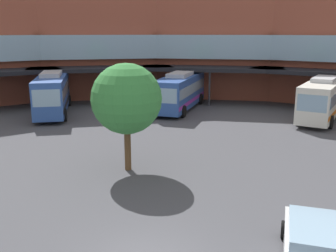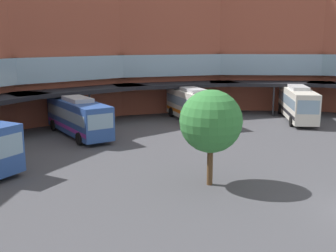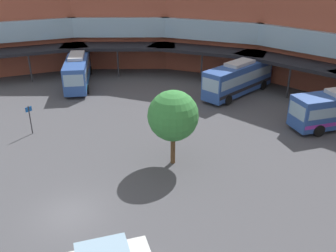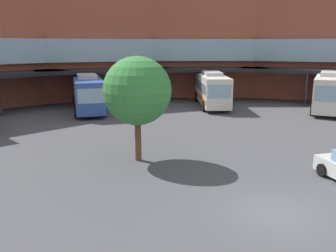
% 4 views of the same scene
% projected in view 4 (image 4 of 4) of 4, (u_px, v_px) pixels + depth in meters
% --- Properties ---
extents(ground_plane, '(120.09, 120.09, 0.00)m').
position_uv_depth(ground_plane, '(278.00, 213.00, 14.60)').
color(ground_plane, '#47474C').
extents(station_building, '(77.51, 39.92, 14.60)m').
position_uv_depth(station_building, '(73.00, 38.00, 31.60)').
color(station_building, '#9E4C38').
rests_on(station_building, ground).
extents(bus_1, '(10.39, 7.86, 3.85)m').
position_uv_depth(bus_1, '(329.00, 91.00, 36.88)').
color(bus_1, silver).
rests_on(bus_1, ground).
extents(bus_2, '(5.64, 10.47, 3.63)m').
position_uv_depth(bus_2, '(88.00, 93.00, 36.59)').
color(bus_2, '#2D519E').
rests_on(bus_2, ground).
extents(bus_4, '(7.50, 10.06, 3.68)m').
position_uv_depth(bus_4, '(212.00, 89.00, 39.61)').
color(bus_4, silver).
rests_on(bus_4, ground).
extents(plaza_tree, '(3.81, 3.81, 5.91)m').
position_uv_depth(plaza_tree, '(137.00, 91.00, 20.36)').
color(plaza_tree, brown).
rests_on(plaza_tree, ground).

